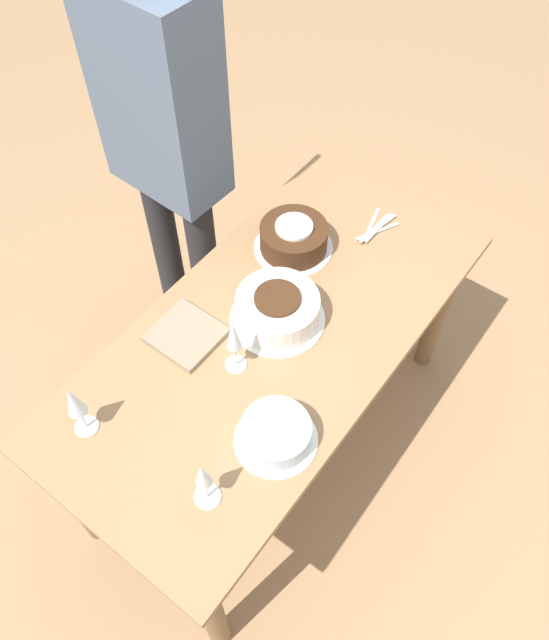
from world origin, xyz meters
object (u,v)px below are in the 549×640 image
object	(u,v)px
cake_front_chocolate	(294,238)
person_cutting	(163,131)
wine_glass_near	(74,403)
wine_glass_extra	(203,478)
wine_glass_far	(233,337)
cake_center_white	(277,309)
cake_back_decorated	(276,434)

from	to	relation	value
cake_front_chocolate	person_cutting	xyz separation A→B (m)	(0.06, -0.49, 0.24)
wine_glass_near	wine_glass_extra	xyz separation A→B (m)	(-0.05, 0.40, -0.01)
wine_glass_near	wine_glass_far	bearing A→B (deg)	153.49
wine_glass_far	cake_front_chocolate	bearing A→B (deg)	-163.76
person_cutting	wine_glass_far	bearing A→B (deg)	-31.72
cake_center_white	cake_front_chocolate	xyz separation A→B (m)	(-0.27, -0.14, -0.00)
cake_center_white	cake_back_decorated	xyz separation A→B (m)	(0.33, 0.24, -0.01)
cake_front_chocolate	wine_glass_near	size ratio (longest dim) A/B	1.33
cake_center_white	cake_front_chocolate	world-z (taller)	cake_center_white
person_cutting	cake_center_white	bearing A→B (deg)	-16.63
cake_back_decorated	wine_glass_near	world-z (taller)	wine_glass_near
cake_back_decorated	wine_glass_far	bearing A→B (deg)	-117.03
wine_glass_near	cake_front_chocolate	bearing A→B (deg)	176.01
wine_glass_extra	person_cutting	xyz separation A→B (m)	(-0.77, -0.82, 0.16)
cake_center_white	wine_glass_far	world-z (taller)	wine_glass_far
wine_glass_near	wine_glass_extra	distance (m)	0.40
cake_center_white	wine_glass_extra	world-z (taller)	wine_glass_extra
cake_center_white	wine_glass_near	bearing A→B (deg)	-17.90
wine_glass_extra	cake_back_decorated	bearing A→B (deg)	169.05
cake_center_white	person_cutting	size ratio (longest dim) A/B	0.17
cake_center_white	wine_glass_near	distance (m)	0.65
wine_glass_near	person_cutting	distance (m)	0.94
wine_glass_near	wine_glass_far	size ratio (longest dim) A/B	0.93
cake_back_decorated	wine_glass_extra	bearing A→B (deg)	-10.95
cake_front_chocolate	wine_glass_far	xyz separation A→B (m)	(0.48, 0.14, 0.10)
wine_glass_extra	person_cutting	size ratio (longest dim) A/B	0.11
cake_center_white	wine_glass_extra	distance (m)	0.60
cake_front_chocolate	person_cutting	bearing A→B (deg)	-82.83
cake_center_white	wine_glass_extra	bearing A→B (deg)	19.34
wine_glass_far	person_cutting	size ratio (longest dim) A/B	0.13
cake_center_white	cake_front_chocolate	size ratio (longest dim) A/B	1.11
cake_back_decorated	wine_glass_extra	size ratio (longest dim) A/B	1.18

